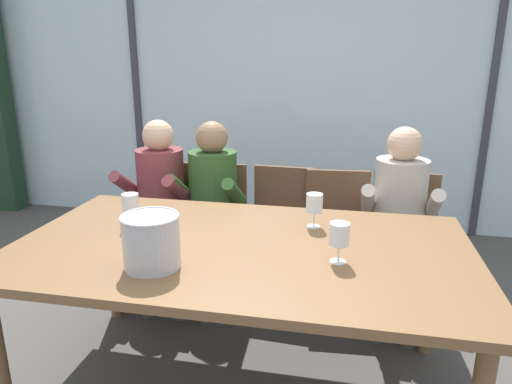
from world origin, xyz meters
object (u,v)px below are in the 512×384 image
object	(u,v)px
wine_glass_by_left_taster	(314,205)
wine_glass_near_bucket	(131,205)
chair_near_window_right	(402,231)
person_maroon_top	(156,198)
dining_table	(241,258)
person_olive_shirt	(209,201)
wine_glass_center_pour	(339,236)
chair_near_curtain	(166,214)
person_beige_jumper	(399,213)
chair_right_of_center	(337,228)
chair_left_of_center	(215,218)
chair_center	(281,223)
ice_bucket_primary	(151,240)

from	to	relation	value
wine_glass_by_left_taster	wine_glass_near_bucket	distance (m)	0.92
chair_near_window_right	wine_glass_near_bucket	bearing A→B (deg)	-139.51
person_maroon_top	wine_glass_by_left_taster	distance (m)	1.26
dining_table	person_maroon_top	world-z (taller)	person_maroon_top
dining_table	wine_glass_by_left_taster	bearing A→B (deg)	43.63
chair_near_window_right	person_maroon_top	distance (m)	1.64
person_olive_shirt	wine_glass_center_pour	world-z (taller)	person_olive_shirt
chair_near_curtain	wine_glass_center_pour	xyz separation A→B (m)	(1.24, -1.12, 0.37)
person_beige_jumper	wine_glass_near_bucket	world-z (taller)	person_beige_jumper
chair_right_of_center	wine_glass_by_left_taster	size ratio (longest dim) A/B	5.12
chair_right_of_center	wine_glass_by_left_taster	distance (m)	0.79
wine_glass_center_pour	dining_table	bearing A→B (deg)	166.65
person_maroon_top	chair_near_curtain	bearing A→B (deg)	97.00
wine_glass_by_left_taster	chair_near_window_right	bearing A→B (deg)	54.07
person_beige_jumper	chair_left_of_center	bearing A→B (deg)	176.44
chair_left_of_center	chair_center	xyz separation A→B (m)	(0.47, -0.00, 0.00)
chair_right_of_center	wine_glass_by_left_taster	world-z (taller)	wine_glass_by_left_taster
chair_center	ice_bucket_primary	distance (m)	1.40
dining_table	wine_glass_center_pour	distance (m)	0.49
person_maroon_top	ice_bucket_primary	world-z (taller)	person_maroon_top
person_maroon_top	wine_glass_near_bucket	distance (m)	0.81
person_beige_jumper	chair_near_window_right	bearing A→B (deg)	76.69
ice_bucket_primary	dining_table	bearing A→B (deg)	44.81
dining_table	wine_glass_center_pour	bearing A→B (deg)	-13.35
wine_glass_by_left_taster	person_olive_shirt	bearing A→B (deg)	142.04
dining_table	chair_near_window_right	size ratio (longest dim) A/B	2.35
chair_center	wine_glass_near_bucket	size ratio (longest dim) A/B	5.12
person_maroon_top	wine_glass_by_left_taster	size ratio (longest dim) A/B	6.95
ice_bucket_primary	wine_glass_near_bucket	distance (m)	0.50
chair_near_window_right	ice_bucket_primary	bearing A→B (deg)	-122.71
dining_table	chair_right_of_center	distance (m)	1.08
chair_near_window_right	person_beige_jumper	world-z (taller)	person_beige_jumper
chair_near_window_right	chair_center	bearing A→B (deg)	-171.32
person_olive_shirt	ice_bucket_primary	distance (m)	1.19
person_beige_jumper	ice_bucket_primary	bearing A→B (deg)	-129.70
chair_right_of_center	person_olive_shirt	xyz separation A→B (m)	(-0.83, -0.11, 0.17)
chair_right_of_center	chair_near_curtain	bearing A→B (deg)	174.06
dining_table	ice_bucket_primary	xyz separation A→B (m)	(-0.30, -0.30, 0.18)
dining_table	wine_glass_near_bucket	size ratio (longest dim) A/B	12.04
chair_left_of_center	person_beige_jumper	bearing A→B (deg)	-8.90
person_maroon_top	chair_center	bearing A→B (deg)	15.60
chair_center	chair_near_window_right	bearing A→B (deg)	3.82
person_beige_jumper	wine_glass_near_bucket	size ratio (longest dim) A/B	6.95
chair_near_curtain	chair_left_of_center	bearing A→B (deg)	5.75
person_olive_shirt	wine_glass_near_bucket	xyz separation A→B (m)	(-0.17, -0.75, 0.20)
chair_near_curtain	person_maroon_top	world-z (taller)	person_maroon_top
ice_bucket_primary	wine_glass_center_pour	xyz separation A→B (m)	(0.75, 0.19, 0.00)
chair_center	person_olive_shirt	xyz separation A→B (m)	(-0.46, -0.15, 0.17)
dining_table	chair_left_of_center	bearing A→B (deg)	113.11
chair_right_of_center	chair_near_window_right	xyz separation A→B (m)	(0.42, 0.04, 0.00)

